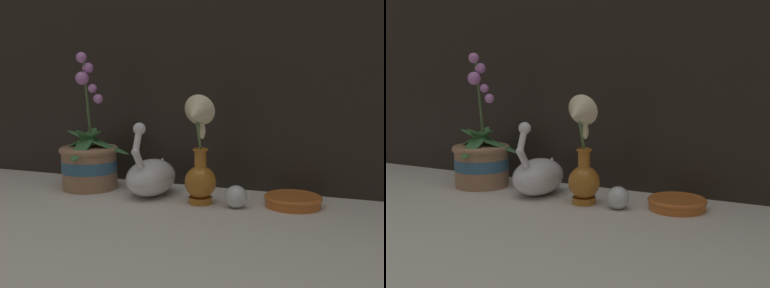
{
  "view_description": "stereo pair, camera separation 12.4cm",
  "coord_description": "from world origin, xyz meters",
  "views": [
    {
      "loc": [
        0.45,
        -1.02,
        0.32
      ],
      "look_at": [
        0.02,
        0.14,
        0.15
      ],
      "focal_mm": 42.0,
      "sensor_mm": 36.0,
      "label": 1
    },
    {
      "loc": [
        0.57,
        -0.97,
        0.32
      ],
      "look_at": [
        0.02,
        0.14,
        0.15
      ],
      "focal_mm": 42.0,
      "sensor_mm": 36.0,
      "label": 2
    }
  ],
  "objects": [
    {
      "name": "ground_plane",
      "position": [
        0.0,
        0.0,
        0.0
      ],
      "size": [
        2.8,
        2.8,
        0.0
      ],
      "primitive_type": "plane",
      "color": "beige"
    },
    {
      "name": "orchid_potted_plant",
      "position": [
        -0.31,
        0.13,
        0.08
      ],
      "size": [
        0.24,
        0.23,
        0.41
      ],
      "color": "#9E7556",
      "rests_on": "ground_plane"
    },
    {
      "name": "swan_figurine",
      "position": [
        -0.1,
        0.12,
        0.06
      ],
      "size": [
        0.13,
        0.21,
        0.22
      ],
      "color": "white",
      "rests_on": "ground_plane"
    },
    {
      "name": "blue_vase",
      "position": [
        0.06,
        0.07,
        0.12
      ],
      "size": [
        0.08,
        0.12,
        0.29
      ],
      "color": "#B26B23",
      "rests_on": "ground_plane"
    },
    {
      "name": "glass_sphere",
      "position": [
        0.16,
        0.08,
        0.03
      ],
      "size": [
        0.06,
        0.06,
        0.06
      ],
      "color": "silver",
      "rests_on": "ground_plane"
    },
    {
      "name": "amber_dish",
      "position": [
        0.3,
        0.14,
        0.02
      ],
      "size": [
        0.15,
        0.15,
        0.03
      ],
      "color": "#C66628",
      "rests_on": "ground_plane"
    }
  ]
}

